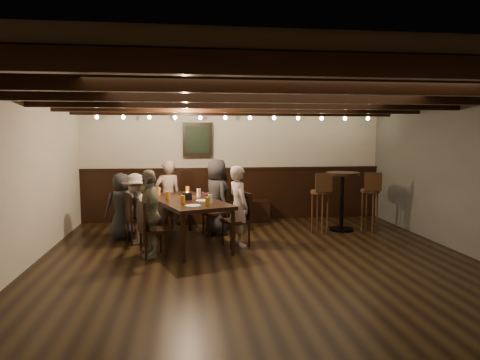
{
  "coord_description": "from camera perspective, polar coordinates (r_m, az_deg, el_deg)",
  "views": [
    {
      "loc": [
        -1.04,
        -5.75,
        1.84
      ],
      "look_at": [
        -0.15,
        1.3,
        1.09
      ],
      "focal_mm": 32.0,
      "sensor_mm": 36.0,
      "label": 1
    }
  ],
  "objects": [
    {
      "name": "person_bench_left",
      "position": [
        7.88,
        -15.53,
        -3.35
      ],
      "size": [
        0.67,
        0.55,
        1.18
      ],
      "primitive_type": "imported",
      "rotation": [
        0.0,
        0.0,
        3.48
      ],
      "color": "#252527",
      "rests_on": "floor"
    },
    {
      "name": "person_left_far",
      "position": [
        6.6,
        -11.97,
        -4.4
      ],
      "size": [
        0.57,
        0.84,
        1.33
      ],
      "primitive_type": "imported",
      "rotation": [
        0.0,
        0.0,
        -1.23
      ],
      "color": "gray",
      "rests_on": "floor"
    },
    {
      "name": "person_left_near",
      "position": [
        7.47,
        -13.73,
        -3.74
      ],
      "size": [
        0.68,
        0.88,
        1.2
      ],
      "primitive_type": "imported",
      "rotation": [
        0.0,
        0.0,
        -1.23
      ],
      "color": "gray",
      "rests_on": "floor"
    },
    {
      "name": "condiment_caddy",
      "position": [
        7.17,
        -7.01,
        -2.17
      ],
      "size": [
        0.15,
        0.1,
        0.12
      ],
      "primitive_type": "cube",
      "color": "black",
      "rests_on": "dining_table"
    },
    {
      "name": "pint_d",
      "position": [
        7.5,
        -5.5,
        -1.71
      ],
      "size": [
        0.07,
        0.07,
        0.14
      ],
      "primitive_type": "cylinder",
      "color": "silver",
      "rests_on": "dining_table"
    },
    {
      "name": "pint_b",
      "position": [
        7.9,
        -7.02,
        -1.33
      ],
      "size": [
        0.07,
        0.07,
        0.14
      ],
      "primitive_type": "cylinder",
      "color": "#BF7219",
      "rests_on": "dining_table"
    },
    {
      "name": "person_right_far",
      "position": [
        7.12,
        -0.2,
        -3.47
      ],
      "size": [
        0.47,
        0.57,
        1.34
      ],
      "primitive_type": "imported",
      "rotation": [
        0.0,
        0.0,
        1.91
      ],
      "color": "#AF9A94",
      "rests_on": "floor"
    },
    {
      "name": "pint_g",
      "position": [
        6.49,
        -4.36,
        -2.9
      ],
      "size": [
        0.07,
        0.07,
        0.14
      ],
      "primitive_type": "cylinder",
      "color": "#BF7219",
      "rests_on": "dining_table"
    },
    {
      "name": "pint_c",
      "position": [
        7.22,
        -9.66,
        -2.08
      ],
      "size": [
        0.07,
        0.07,
        0.14
      ],
      "primitive_type": "cylinder",
      "color": "#BF7219",
      "rests_on": "dining_table"
    },
    {
      "name": "chair_left_far",
      "position": [
        6.69,
        -11.63,
        -7.81
      ],
      "size": [
        0.49,
        0.49,
        0.85
      ],
      "rotation": [
        0.0,
        0.0,
        -1.23
      ],
      "color": "black",
      "rests_on": "floor"
    },
    {
      "name": "dining_table",
      "position": [
        7.23,
        -7.13,
        -3.08
      ],
      "size": [
        1.56,
        2.24,
        0.77
      ],
      "rotation": [
        0.0,
        0.0,
        0.34
      ],
      "color": "black",
      "rests_on": "floor"
    },
    {
      "name": "person_bench_right",
      "position": [
        8.4,
        -3.4,
        -2.17
      ],
      "size": [
        0.76,
        0.68,
        1.3
      ],
      "primitive_type": "imported",
      "rotation": [
        0.0,
        0.0,
        3.48
      ],
      "color": "#551D2C",
      "rests_on": "floor"
    },
    {
      "name": "person_bench_centre",
      "position": [
        8.22,
        -9.59,
        -2.17
      ],
      "size": [
        0.58,
        0.48,
        1.37
      ],
      "primitive_type": "imported",
      "rotation": [
        0.0,
        0.0,
        3.48
      ],
      "color": "gray",
      "rests_on": "floor"
    },
    {
      "name": "high_top_table",
      "position": [
        8.47,
        13.46,
        -1.62
      ],
      "size": [
        0.64,
        0.64,
        1.13
      ],
      "color": "black",
      "rests_on": "floor"
    },
    {
      "name": "bar_stool_left",
      "position": [
        8.16,
        10.62,
        -4.09
      ],
      "size": [
        0.36,
        0.37,
        1.15
      ],
      "rotation": [
        0.0,
        0.0,
        0.05
      ],
      "color": "#3C2413",
      "rests_on": "floor"
    },
    {
      "name": "chair_left_near",
      "position": [
        7.54,
        -13.43,
        -6.24
      ],
      "size": [
        0.5,
        0.5,
        0.86
      ],
      "rotation": [
        0.0,
        0.0,
        -1.23
      ],
      "color": "black",
      "rests_on": "floor"
    },
    {
      "name": "chair_right_far",
      "position": [
        7.18,
        -0.42,
        -6.63
      ],
      "size": [
        0.52,
        0.52,
        0.89
      ],
      "rotation": [
        0.0,
        0.0,
        1.91
      ],
      "color": "black",
      "rests_on": "floor"
    },
    {
      "name": "plate_near",
      "position": [
        6.52,
        -6.32,
        -3.44
      ],
      "size": [
        0.24,
        0.24,
        0.01
      ],
      "primitive_type": "cylinder",
      "color": "white",
      "rests_on": "dining_table"
    },
    {
      "name": "chair_right_near",
      "position": [
        7.98,
        -3.3,
        -5.4
      ],
      "size": [
        0.51,
        0.51,
        0.87
      ],
      "rotation": [
        0.0,
        0.0,
        1.91
      ],
      "color": "black",
      "rests_on": "floor"
    },
    {
      "name": "candle",
      "position": [
        7.54,
        -7.05,
        -2.03
      ],
      "size": [
        0.05,
        0.05,
        0.05
      ],
      "primitive_type": "cylinder",
      "color": "beige",
      "rests_on": "dining_table"
    },
    {
      "name": "person_right_near",
      "position": [
        7.92,
        -3.11,
        -2.3
      ],
      "size": [
        0.65,
        0.79,
        1.4
      ],
      "primitive_type": "imported",
      "rotation": [
        0.0,
        0.0,
        1.91
      ],
      "color": "black",
      "rests_on": "floor"
    },
    {
      "name": "pint_f",
      "position": [
        6.78,
        -3.99,
        -2.52
      ],
      "size": [
        0.07,
        0.07,
        0.14
      ],
      "primitive_type": "cylinder",
      "color": "silver",
      "rests_on": "dining_table"
    },
    {
      "name": "room",
      "position": [
        8.04,
        -1.77,
        0.51
      ],
      "size": [
        7.0,
        7.0,
        7.0
      ],
      "color": "black",
      "rests_on": "ground"
    },
    {
      "name": "bar_stool_right",
      "position": [
        8.56,
        16.91,
        -3.78
      ],
      "size": [
        0.36,
        0.39,
        1.15
      ],
      "rotation": [
        0.0,
        0.0,
        -0.14
      ],
      "color": "#3C2413",
      "rests_on": "floor"
    },
    {
      "name": "plate_far",
      "position": [
        7.01,
        -4.93,
        -2.77
      ],
      "size": [
        0.24,
        0.24,
        0.01
      ],
      "primitive_type": "cylinder",
      "color": "white",
      "rests_on": "dining_table"
    },
    {
      "name": "pint_e",
      "position": [
        6.72,
        -7.63,
        -2.63
      ],
      "size": [
        0.07,
        0.07,
        0.14
      ],
      "primitive_type": "cylinder",
      "color": "#BF7219",
      "rests_on": "dining_table"
    },
    {
      "name": "pint_a",
      "position": [
        7.79,
        -10.82,
        -1.5
      ],
      "size": [
        0.07,
        0.07,
        0.14
      ],
      "primitive_type": "cylinder",
      "color": "#BF7219",
      "rests_on": "dining_table"
    }
  ]
}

